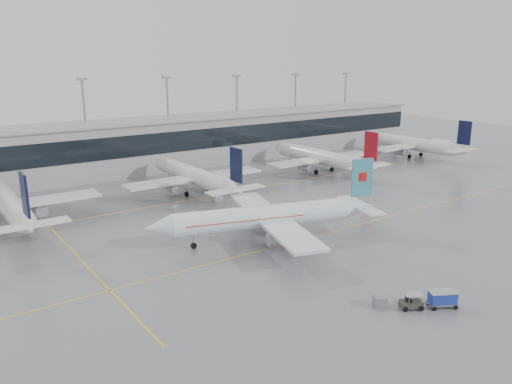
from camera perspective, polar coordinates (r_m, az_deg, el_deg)
ground at (r=77.18m, az=5.19°, el=-5.46°), size 320.00×320.00×0.00m
taxi_line_main at (r=77.18m, az=5.19°, el=-5.45°), size 120.00×0.25×0.01m
taxi_line_north at (r=100.70m, az=-5.95°, el=-0.61°), size 120.00×0.25×0.01m
taxi_line_cross at (r=76.67m, az=-20.11°, el=-6.48°), size 0.25×60.00×0.01m
terminal at (r=127.68m, az=-13.17°, el=5.13°), size 180.00×15.00×12.00m
terminal_glass at (r=120.57m, az=-11.82°, el=5.37°), size 180.00×0.20×5.00m
terminal_roof at (r=126.82m, az=-13.33°, el=7.89°), size 182.00×16.00×0.40m
light_masts at (r=132.24m, az=-14.37°, el=8.59°), size 156.40×1.00×22.60m
air_canada_jet at (r=75.81m, az=1.63°, el=-2.82°), size 36.30×29.69×11.66m
parked_jet_b at (r=92.19m, az=-26.48°, el=-1.19°), size 29.64×36.96×11.72m
parked_jet_c at (r=102.93m, az=-7.02°, el=1.83°), size 29.64×36.96×11.72m
parked_jet_d at (r=123.04m, az=7.47°, el=3.95°), size 29.64×36.96×11.72m
parked_jet_e at (r=148.78m, az=17.47°, el=5.28°), size 29.64×36.96×11.72m
baggage_tug at (r=59.10m, az=17.30°, el=-12.07°), size 3.54×2.48×1.75m
baggage_cart at (r=60.36m, az=20.54°, el=-11.25°), size 3.51×2.97×1.91m
gse_unit at (r=58.42m, az=13.99°, el=-12.10°), size 1.75×1.72×1.33m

